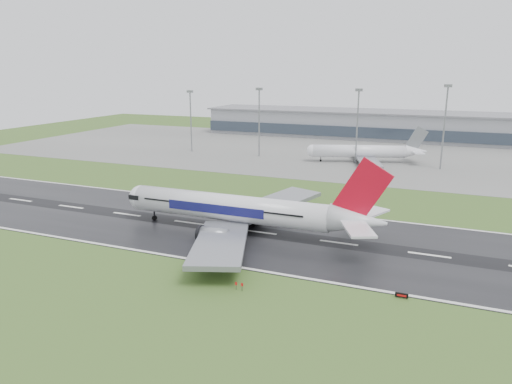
% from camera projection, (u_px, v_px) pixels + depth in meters
% --- Properties ---
extents(ground, '(520.00, 520.00, 0.00)m').
position_uv_depth(ground, '(339.00, 243.00, 111.59)').
color(ground, '#34541E').
rests_on(ground, ground).
extents(runway, '(400.00, 45.00, 0.10)m').
position_uv_depth(runway, '(339.00, 243.00, 111.57)').
color(runway, black).
rests_on(runway, ground).
extents(apron, '(400.00, 130.00, 0.08)m').
position_uv_depth(apron, '(398.00, 156.00, 223.68)').
color(apron, slate).
rests_on(apron, ground).
extents(terminal, '(240.00, 36.00, 15.00)m').
position_uv_depth(terminal, '(410.00, 126.00, 275.63)').
color(terminal, gray).
rests_on(terminal, ground).
extents(main_airliner, '(67.92, 64.71, 19.97)m').
position_uv_depth(main_airliner, '(246.00, 194.00, 116.24)').
color(main_airliner, silver).
rests_on(main_airliner, runway).
extents(parked_airliner, '(64.63, 62.28, 15.35)m').
position_uv_depth(parked_airliner, '(364.00, 145.00, 206.98)').
color(parked_airliner, white).
rests_on(parked_airliner, apron).
extents(runway_sign, '(2.30, 0.28, 1.04)m').
position_uv_depth(runway_sign, '(402.00, 296.00, 84.52)').
color(runway_sign, black).
rests_on(runway_sign, ground).
extents(floodmast_0, '(0.64, 0.64, 28.56)m').
position_uv_depth(floodmast_0, '(191.00, 123.00, 232.84)').
color(floodmast_0, gray).
rests_on(floodmast_0, ground).
extents(floodmast_1, '(0.64, 0.64, 30.27)m').
position_uv_depth(floodmast_1, '(259.00, 124.00, 219.50)').
color(floodmast_1, gray).
rests_on(floodmast_1, ground).
extents(floodmast_2, '(0.64, 0.64, 30.53)m').
position_uv_depth(floodmast_2, '(357.00, 128.00, 203.02)').
color(floodmast_2, gray).
rests_on(floodmast_2, ground).
extents(floodmast_3, '(0.64, 0.64, 32.65)m').
position_uv_depth(floodmast_3, '(444.00, 129.00, 190.14)').
color(floodmast_3, gray).
rests_on(floodmast_3, ground).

